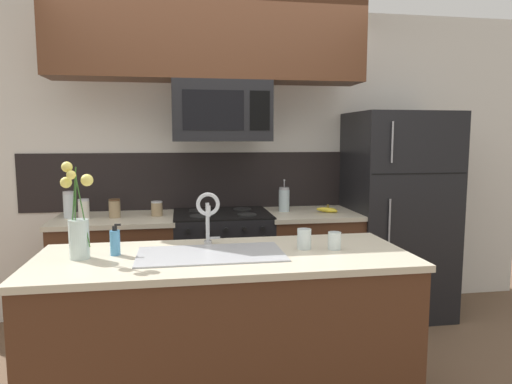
{
  "coord_description": "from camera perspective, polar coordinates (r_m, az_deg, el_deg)",
  "views": [
    {
      "loc": [
        -0.33,
        -2.68,
        1.52
      ],
      "look_at": [
        0.17,
        0.27,
        1.16
      ],
      "focal_mm": 32.0,
      "sensor_mm": 36.0,
      "label": 1
    }
  ],
  "objects": [
    {
      "name": "french_press",
      "position": [
        3.77,
        3.53,
        -0.93
      ],
      "size": [
        0.09,
        0.09,
        0.27
      ],
      "color": "silver",
      "rests_on": "back_counter_right"
    },
    {
      "name": "storage_jar_medium",
      "position": [
        3.68,
        -20.73,
        -1.96
      ],
      "size": [
        0.08,
        0.08,
        0.15
      ],
      "color": "silver",
      "rests_on": "back_counter_left"
    },
    {
      "name": "stove_range",
      "position": [
        3.75,
        -4.23,
        -9.56
      ],
      "size": [
        0.76,
        0.64,
        0.93
      ],
      "color": "black",
      "rests_on": "ground"
    },
    {
      "name": "sink_faucet",
      "position": [
        2.57,
        -6.01,
        -2.41
      ],
      "size": [
        0.14,
        0.14,
        0.31
      ],
      "color": "#B7BABF",
      "rests_on": "island_counter"
    },
    {
      "name": "drinking_glass",
      "position": [
        2.53,
        6.04,
        -5.85
      ],
      "size": [
        0.08,
        0.08,
        0.11
      ],
      "color": "silver",
      "rests_on": "island_counter"
    },
    {
      "name": "kitchen_sink",
      "position": [
        2.43,
        -5.65,
        -9.38
      ],
      "size": [
        0.76,
        0.4,
        0.16
      ],
      "color": "#ADAFB5",
      "rests_on": "island_counter"
    },
    {
      "name": "storage_jar_short",
      "position": [
        3.64,
        -17.26,
        -1.95
      ],
      "size": [
        0.09,
        0.09,
        0.14
      ],
      "color": "#997F5B",
      "rests_on": "back_counter_left"
    },
    {
      "name": "ground_plane",
      "position": [
        3.1,
        -2.46,
        -22.52
      ],
      "size": [
        10.0,
        10.0,
        0.0
      ],
      "primitive_type": "plane",
      "color": "brown"
    },
    {
      "name": "back_counter_left",
      "position": [
        3.77,
        -16.94,
        -9.85
      ],
      "size": [
        0.91,
        0.65,
        0.91
      ],
      "color": "#4C2B19",
      "rests_on": "ground"
    },
    {
      "name": "banana_bunch",
      "position": [
        3.76,
        8.95,
        -2.21
      ],
      "size": [
        0.19,
        0.12,
        0.08
      ],
      "color": "yellow",
      "rests_on": "back_counter_right"
    },
    {
      "name": "back_counter_right",
      "position": [
        3.88,
        6.79,
        -9.08
      ],
      "size": [
        0.74,
        0.65,
        0.91
      ],
      "color": "#4C2B19",
      "rests_on": "ground"
    },
    {
      "name": "storage_jar_squat",
      "position": [
        3.64,
        -12.29,
        -2.03
      ],
      "size": [
        0.09,
        0.09,
        0.11
      ],
      "color": "#997F5B",
      "rests_on": "back_counter_left"
    },
    {
      "name": "spare_glass",
      "position": [
        2.54,
        9.78,
        -6.02
      ],
      "size": [
        0.07,
        0.07,
        0.1
      ],
      "color": "silver",
      "rests_on": "island_counter"
    },
    {
      "name": "dish_soap_bottle",
      "position": [
        2.49,
        -17.2,
        -6.01
      ],
      "size": [
        0.06,
        0.05,
        0.16
      ],
      "color": "#4C93C6",
      "rests_on": "island_counter"
    },
    {
      "name": "splash_band",
      "position": [
        3.94,
        -4.77,
        1.44
      ],
      "size": [
        3.23,
        0.01,
        0.48
      ],
      "primitive_type": "cube",
      "color": "black",
      "rests_on": "rear_partition"
    },
    {
      "name": "storage_jar_tall",
      "position": [
        3.74,
        -22.35,
        -1.48
      ],
      "size": [
        0.08,
        0.08,
        0.2
      ],
      "color": "silver",
      "rests_on": "back_counter_left"
    },
    {
      "name": "island_counter",
      "position": [
        2.57,
        -3.83,
        -17.59
      ],
      "size": [
        1.95,
        0.77,
        0.91
      ],
      "color": "#4C2B19",
      "rests_on": "ground"
    },
    {
      "name": "upper_cabinet_band",
      "position": [
        3.61,
        -5.81,
        18.35
      ],
      "size": [
        2.35,
        0.34,
        0.6
      ],
      "primitive_type": "cube",
      "color": "#4C2B19"
    },
    {
      "name": "refrigerator",
      "position": [
        4.09,
        17.13,
        -2.7
      ],
      "size": [
        0.82,
        0.74,
        1.73
      ],
      "color": "black",
      "rests_on": "ground"
    },
    {
      "name": "rear_partition",
      "position": [
        4.02,
        -0.58,
        3.72
      ],
      "size": [
        5.2,
        0.1,
        2.6
      ],
      "primitive_type": "cube",
      "color": "silver",
      "rests_on": "ground"
    },
    {
      "name": "microwave",
      "position": [
        3.58,
        -4.38,
        9.97
      ],
      "size": [
        0.74,
        0.4,
        0.45
      ],
      "color": "black"
    },
    {
      "name": "flower_vase",
      "position": [
        2.46,
        -21.34,
        -4.31
      ],
      "size": [
        0.17,
        0.11,
        0.49
      ],
      "color": "silver",
      "rests_on": "island_counter"
    }
  ]
}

